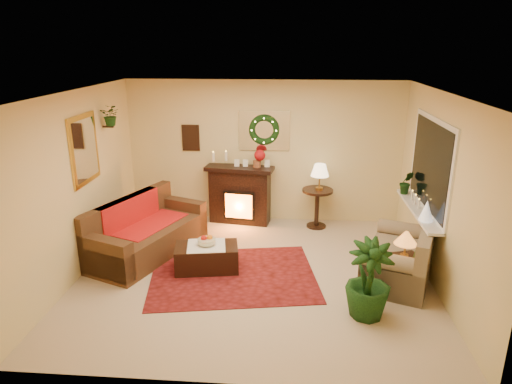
# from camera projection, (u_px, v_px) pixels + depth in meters

# --- Properties ---
(floor) EXTENTS (5.00, 5.00, 0.00)m
(floor) POSITION_uv_depth(u_px,v_px,m) (254.00, 274.00, 6.64)
(floor) COLOR beige
(floor) RESTS_ON ground
(ceiling) EXTENTS (5.00, 5.00, 0.00)m
(ceiling) POSITION_uv_depth(u_px,v_px,m) (254.00, 93.00, 5.83)
(ceiling) COLOR white
(ceiling) RESTS_ON ground
(wall_back) EXTENTS (5.00, 5.00, 0.00)m
(wall_back) POSITION_uv_depth(u_px,v_px,m) (264.00, 152.00, 8.36)
(wall_back) COLOR #EFD88C
(wall_back) RESTS_ON ground
(wall_front) EXTENTS (5.00, 5.00, 0.00)m
(wall_front) POSITION_uv_depth(u_px,v_px,m) (233.00, 266.00, 4.10)
(wall_front) COLOR #EFD88C
(wall_front) RESTS_ON ground
(wall_left) EXTENTS (4.50, 4.50, 0.00)m
(wall_left) POSITION_uv_depth(u_px,v_px,m) (77.00, 185.00, 6.42)
(wall_left) COLOR #EFD88C
(wall_left) RESTS_ON ground
(wall_right) EXTENTS (4.50, 4.50, 0.00)m
(wall_right) POSITION_uv_depth(u_px,v_px,m) (442.00, 194.00, 6.05)
(wall_right) COLOR #EFD88C
(wall_right) RESTS_ON ground
(area_rug) EXTENTS (2.60, 2.12, 0.01)m
(area_rug) POSITION_uv_depth(u_px,v_px,m) (233.00, 275.00, 6.60)
(area_rug) COLOR #5C0A11
(area_rug) RESTS_ON floor
(sofa) EXTENTS (1.61, 2.25, 0.89)m
(sofa) POSITION_uv_depth(u_px,v_px,m) (147.00, 228.00, 7.17)
(sofa) COLOR #3A1F12
(sofa) RESTS_ON floor
(red_throw) EXTENTS (0.79, 1.28, 0.02)m
(red_throw) POSITION_uv_depth(u_px,v_px,m) (145.00, 223.00, 7.31)
(red_throw) COLOR #B9311D
(red_throw) RESTS_ON sofa
(fireplace) EXTENTS (1.13, 0.50, 1.00)m
(fireplace) POSITION_uv_depth(u_px,v_px,m) (240.00, 194.00, 8.43)
(fireplace) COLOR black
(fireplace) RESTS_ON floor
(poinsettia) EXTENTS (0.20, 0.20, 0.20)m
(poinsettia) POSITION_uv_depth(u_px,v_px,m) (260.00, 155.00, 8.13)
(poinsettia) COLOR #A31015
(poinsettia) RESTS_ON fireplace
(mantel_candle_a) EXTENTS (0.06, 0.06, 0.17)m
(mantel_candle_a) POSITION_uv_depth(u_px,v_px,m) (213.00, 157.00, 8.19)
(mantel_candle_a) COLOR white
(mantel_candle_a) RESTS_ON fireplace
(mantel_candle_b) EXTENTS (0.06, 0.06, 0.17)m
(mantel_candle_b) POSITION_uv_depth(u_px,v_px,m) (226.00, 156.00, 8.23)
(mantel_candle_b) COLOR white
(mantel_candle_b) RESTS_ON fireplace
(mantel_mirror) EXTENTS (0.92, 0.02, 0.72)m
(mantel_mirror) POSITION_uv_depth(u_px,v_px,m) (264.00, 131.00, 8.22)
(mantel_mirror) COLOR white
(mantel_mirror) RESTS_ON wall_back
(wreath) EXTENTS (0.55, 0.11, 0.55)m
(wreath) POSITION_uv_depth(u_px,v_px,m) (264.00, 130.00, 8.18)
(wreath) COLOR #194719
(wreath) RESTS_ON wall_back
(wall_art) EXTENTS (0.32, 0.03, 0.48)m
(wall_art) POSITION_uv_depth(u_px,v_px,m) (191.00, 138.00, 8.37)
(wall_art) COLOR #381E11
(wall_art) RESTS_ON wall_back
(gold_mirror) EXTENTS (0.03, 0.84, 1.00)m
(gold_mirror) POSITION_uv_depth(u_px,v_px,m) (84.00, 149.00, 6.56)
(gold_mirror) COLOR gold
(gold_mirror) RESTS_ON wall_left
(hanging_plant) EXTENTS (0.33, 0.28, 0.36)m
(hanging_plant) POSITION_uv_depth(u_px,v_px,m) (112.00, 125.00, 7.19)
(hanging_plant) COLOR #194719
(hanging_plant) RESTS_ON wall_left
(loveseat) EXTENTS (1.30, 1.65, 0.84)m
(loveseat) POSITION_uv_depth(u_px,v_px,m) (400.00, 251.00, 6.43)
(loveseat) COLOR tan
(loveseat) RESTS_ON floor
(window_frame) EXTENTS (0.03, 1.86, 1.36)m
(window_frame) POSITION_uv_depth(u_px,v_px,m) (431.00, 165.00, 6.49)
(window_frame) COLOR white
(window_frame) RESTS_ON wall_right
(window_glass) EXTENTS (0.02, 1.70, 1.22)m
(window_glass) POSITION_uv_depth(u_px,v_px,m) (430.00, 165.00, 6.49)
(window_glass) COLOR black
(window_glass) RESTS_ON wall_right
(window_sill) EXTENTS (0.22, 1.86, 0.04)m
(window_sill) POSITION_uv_depth(u_px,v_px,m) (418.00, 210.00, 6.71)
(window_sill) COLOR white
(window_sill) RESTS_ON wall_right
(mini_tree) EXTENTS (0.19, 0.19, 0.29)m
(mini_tree) POSITION_uv_depth(u_px,v_px,m) (426.00, 210.00, 6.20)
(mini_tree) COLOR white
(mini_tree) RESTS_ON window_sill
(sill_plant) EXTENTS (0.27, 0.22, 0.50)m
(sill_plant) POSITION_uv_depth(u_px,v_px,m) (406.00, 182.00, 7.30)
(sill_plant) COLOR black
(sill_plant) RESTS_ON window_sill
(side_table_round) EXTENTS (0.68, 0.68, 0.72)m
(side_table_round) POSITION_uv_depth(u_px,v_px,m) (317.00, 210.00, 8.26)
(side_table_round) COLOR black
(side_table_round) RESTS_ON floor
(lamp_cream) EXTENTS (0.32, 0.32, 0.49)m
(lamp_cream) POSITION_uv_depth(u_px,v_px,m) (319.00, 181.00, 8.05)
(lamp_cream) COLOR #FFDCA6
(lamp_cream) RESTS_ON side_table_round
(end_table_square) EXTENTS (0.52, 0.52, 0.52)m
(end_table_square) POSITION_uv_depth(u_px,v_px,m) (404.00, 275.00, 6.07)
(end_table_square) COLOR #392614
(end_table_square) RESTS_ON floor
(lamp_tiffany) EXTENTS (0.30, 0.30, 0.44)m
(lamp_tiffany) POSITION_uv_depth(u_px,v_px,m) (406.00, 242.00, 5.91)
(lamp_tiffany) COLOR orange
(lamp_tiffany) RESTS_ON end_table_square
(coffee_table) EXTENTS (0.98, 0.65, 0.38)m
(coffee_table) POSITION_uv_depth(u_px,v_px,m) (207.00, 257.00, 6.72)
(coffee_table) COLOR #3A1B0C
(coffee_table) RESTS_ON floor
(fruit_bowl) EXTENTS (0.26, 0.26, 0.06)m
(fruit_bowl) POSITION_uv_depth(u_px,v_px,m) (207.00, 241.00, 6.67)
(fruit_bowl) COLOR beige
(fruit_bowl) RESTS_ON coffee_table
(floor_palm) EXTENTS (1.91, 1.91, 2.97)m
(floor_palm) POSITION_uv_depth(u_px,v_px,m) (368.00, 283.00, 5.50)
(floor_palm) COLOR #1C4E22
(floor_palm) RESTS_ON floor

